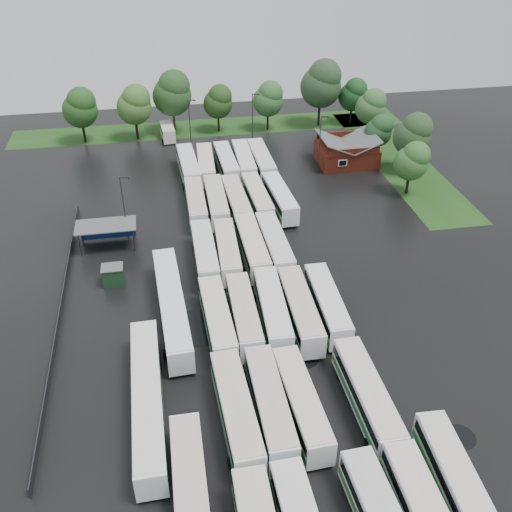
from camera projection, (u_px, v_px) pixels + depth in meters
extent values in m
plane|color=black|center=(257.00, 334.00, 64.57)|extent=(160.00, 160.00, 0.00)
cube|color=maroon|center=(346.00, 154.00, 102.24)|extent=(10.00, 8.00, 3.40)
cube|color=#4C4F51|center=(334.00, 142.00, 100.44)|extent=(5.07, 8.60, 2.19)
cube|color=#4C4F51|center=(361.00, 140.00, 101.17)|extent=(5.07, 8.60, 2.19)
cube|color=maroon|center=(355.00, 152.00, 97.75)|extent=(9.00, 0.20, 1.20)
cube|color=silver|center=(343.00, 163.00, 98.46)|extent=(1.60, 0.12, 1.20)
cylinder|color=#2D2D30|center=(80.00, 245.00, 76.99)|extent=(0.16, 0.16, 3.40)
cylinder|color=#2D2D30|center=(134.00, 240.00, 78.04)|extent=(0.16, 0.16, 3.40)
cylinder|color=#2D2D30|center=(82.00, 233.00, 79.61)|extent=(0.16, 0.16, 3.40)
cylinder|color=#2D2D30|center=(134.00, 228.00, 80.67)|extent=(0.16, 0.16, 3.40)
cube|color=#4C4F51|center=(106.00, 225.00, 77.83)|extent=(8.20, 4.20, 0.15)
cube|color=navy|center=(108.00, 230.00, 80.44)|extent=(7.60, 0.08, 2.60)
cube|color=#14321B|center=(113.00, 276.00, 71.84)|extent=(2.50, 2.00, 2.50)
cube|color=#4C4F51|center=(112.00, 267.00, 71.12)|extent=(2.70, 2.20, 0.12)
cube|color=#1B4112|center=(211.00, 127.00, 118.00)|extent=(80.00, 10.00, 0.01)
cube|color=#1B4112|center=(398.00, 159.00, 104.64)|extent=(10.00, 50.00, 0.01)
cube|color=#2D2D30|center=(61.00, 307.00, 67.55)|extent=(0.10, 50.00, 1.20)
cylinder|color=black|center=(292.00, 505.00, 46.40)|extent=(2.72, 1.02, 1.02)
cylinder|color=black|center=(365.00, 494.00, 47.20)|extent=(2.77, 1.04, 1.04)
cylinder|color=black|center=(404.00, 488.00, 47.68)|extent=(2.82, 1.06, 1.06)
cube|color=white|center=(236.00, 411.00, 52.60)|extent=(3.30, 13.36, 3.04)
cube|color=black|center=(236.00, 407.00, 52.27)|extent=(3.34, 12.84, 0.97)
cube|color=#287632|center=(236.00, 416.00, 52.97)|extent=(3.34, 13.10, 0.67)
cube|color=beige|center=(236.00, 399.00, 51.73)|extent=(3.17, 12.96, 0.13)
cylinder|color=black|center=(244.00, 460.00, 49.96)|extent=(2.82, 1.06, 1.06)
cylinder|color=black|center=(230.00, 389.00, 56.93)|extent=(2.82, 1.06, 1.06)
cube|color=white|center=(270.00, 404.00, 53.32)|extent=(2.74, 13.00, 2.98)
cube|color=black|center=(270.00, 400.00, 52.99)|extent=(2.81, 12.48, 0.95)
cube|color=#268133|center=(270.00, 409.00, 53.68)|extent=(2.80, 12.74, 0.66)
cube|color=beige|center=(270.00, 393.00, 52.47)|extent=(2.63, 12.61, 0.13)
cylinder|color=black|center=(279.00, 451.00, 50.74)|extent=(2.76, 1.04, 1.04)
cylinder|color=black|center=(262.00, 383.00, 57.56)|extent=(2.76, 1.04, 1.04)
cube|color=white|center=(301.00, 403.00, 53.57)|extent=(3.15, 12.68, 2.88)
cube|color=black|center=(301.00, 398.00, 53.26)|extent=(3.19, 12.18, 0.92)
cube|color=#2B7338|center=(301.00, 407.00, 53.93)|extent=(3.19, 12.43, 0.63)
cube|color=beige|center=(302.00, 392.00, 52.75)|extent=(3.03, 12.29, 0.13)
cylinder|color=black|center=(311.00, 448.00, 51.07)|extent=(2.67, 1.01, 1.01)
cylinder|color=black|center=(291.00, 383.00, 57.67)|extent=(2.67, 1.01, 1.01)
cube|color=white|center=(367.00, 395.00, 54.23)|extent=(2.92, 13.19, 3.01)
cube|color=black|center=(368.00, 391.00, 53.90)|extent=(2.98, 12.66, 0.96)
cube|color=#237636|center=(366.00, 400.00, 54.60)|extent=(2.97, 12.92, 0.66)
cube|color=beige|center=(369.00, 384.00, 53.37)|extent=(2.80, 12.79, 0.13)
cylinder|color=black|center=(381.00, 441.00, 51.62)|extent=(2.79, 1.05, 1.05)
cylinder|color=black|center=(352.00, 375.00, 58.52)|extent=(2.79, 1.05, 1.05)
cube|color=white|center=(217.00, 319.00, 63.66)|extent=(3.02, 12.82, 2.92)
cube|color=black|center=(217.00, 315.00, 63.33)|extent=(3.07, 12.31, 0.94)
cube|color=#317E42|center=(217.00, 324.00, 64.01)|extent=(3.07, 12.57, 0.64)
cube|color=silver|center=(217.00, 309.00, 62.82)|extent=(2.90, 12.44, 0.13)
cylinder|color=black|center=(222.00, 354.00, 61.12)|extent=(2.71, 1.02, 1.02)
cylinder|color=black|center=(214.00, 307.00, 67.81)|extent=(2.71, 1.02, 1.02)
cube|color=white|center=(244.00, 315.00, 64.32)|extent=(2.80, 12.65, 2.89)
cube|color=black|center=(244.00, 311.00, 64.00)|extent=(2.86, 12.14, 0.93)
cube|color=#267E3B|center=(244.00, 319.00, 64.67)|extent=(2.85, 12.40, 0.64)
cube|color=beige|center=(244.00, 305.00, 63.49)|extent=(2.69, 12.27, 0.13)
cylinder|color=black|center=(250.00, 349.00, 61.81)|extent=(2.68, 1.01, 1.01)
cylinder|color=black|center=(239.00, 303.00, 68.43)|extent=(2.68, 1.01, 1.01)
cube|color=white|center=(272.00, 310.00, 64.95)|extent=(3.37, 13.25, 3.01)
cube|color=black|center=(272.00, 306.00, 64.62)|extent=(3.41, 12.73, 0.96)
cube|color=#367F48|center=(272.00, 314.00, 65.32)|extent=(3.41, 12.99, 0.66)
cube|color=silver|center=(273.00, 299.00, 64.09)|extent=(3.24, 12.85, 0.13)
cylinder|color=black|center=(280.00, 345.00, 62.34)|extent=(2.79, 1.05, 1.05)
cylinder|color=black|center=(265.00, 298.00, 69.23)|extent=(2.79, 1.05, 1.05)
cube|color=white|center=(300.00, 310.00, 64.98)|extent=(2.99, 13.27, 3.03)
cube|color=black|center=(300.00, 305.00, 64.64)|extent=(3.04, 12.74, 0.97)
cube|color=#377B41|center=(300.00, 314.00, 65.35)|extent=(3.04, 13.01, 0.67)
cube|color=beige|center=(301.00, 299.00, 64.11)|extent=(2.87, 12.87, 0.13)
cylinder|color=black|center=(309.00, 344.00, 62.35)|extent=(2.81, 1.06, 1.06)
cylinder|color=black|center=(291.00, 298.00, 69.29)|extent=(2.81, 1.06, 1.06)
cube|color=white|center=(327.00, 304.00, 65.91)|extent=(2.99, 12.77, 2.91)
cube|color=black|center=(327.00, 300.00, 65.59)|extent=(3.04, 12.26, 0.93)
cube|color=#30703C|center=(327.00, 309.00, 66.27)|extent=(3.04, 12.52, 0.64)
cube|color=silver|center=(328.00, 294.00, 65.08)|extent=(2.88, 12.39, 0.13)
cylinder|color=black|center=(336.00, 337.00, 63.39)|extent=(2.70, 1.02, 1.02)
cylinder|color=black|center=(317.00, 293.00, 70.05)|extent=(2.70, 1.02, 1.02)
cube|color=white|center=(205.00, 253.00, 74.81)|extent=(2.76, 12.87, 2.94)
cube|color=black|center=(205.00, 250.00, 74.49)|extent=(2.82, 12.35, 0.94)
cube|color=#20702F|center=(205.00, 258.00, 75.17)|extent=(2.81, 12.61, 0.65)
cube|color=silver|center=(204.00, 244.00, 73.97)|extent=(2.65, 12.48, 0.13)
cylinder|color=black|center=(209.00, 281.00, 72.25)|extent=(2.73, 1.03, 1.03)
cylinder|color=black|center=(202.00, 246.00, 79.00)|extent=(2.73, 1.03, 1.03)
cube|color=white|center=(227.00, 251.00, 75.33)|extent=(3.10, 12.67, 2.88)
cube|color=black|center=(227.00, 248.00, 75.01)|extent=(3.14, 12.17, 0.92)
cube|color=#257837|center=(228.00, 255.00, 75.68)|extent=(3.14, 12.42, 0.63)
cube|color=beige|center=(227.00, 242.00, 74.50)|extent=(2.98, 12.29, 0.13)
cylinder|color=black|center=(232.00, 278.00, 72.82)|extent=(2.67, 1.01, 1.01)
cylinder|color=black|center=(224.00, 244.00, 79.43)|extent=(2.67, 1.01, 1.01)
cube|color=white|center=(252.00, 247.00, 76.06)|extent=(2.90, 13.24, 3.03)
cube|color=black|center=(252.00, 243.00, 75.72)|extent=(2.96, 12.72, 0.97)
cube|color=#336E40|center=(252.00, 251.00, 76.43)|extent=(2.95, 12.98, 0.67)
cube|color=beige|center=(252.00, 237.00, 75.19)|extent=(2.78, 12.85, 0.13)
cylinder|color=black|center=(258.00, 274.00, 73.43)|extent=(2.81, 1.06, 1.06)
cylinder|color=black|center=(247.00, 240.00, 80.36)|extent=(2.81, 1.06, 1.06)
cube|color=white|center=(274.00, 245.00, 76.42)|extent=(2.91, 13.25, 3.03)
cube|color=black|center=(274.00, 241.00, 76.09)|extent=(2.97, 12.73, 0.97)
cube|color=#367543|center=(274.00, 249.00, 76.79)|extent=(2.96, 12.99, 0.67)
cube|color=silver|center=(275.00, 235.00, 75.55)|extent=(2.79, 12.86, 0.13)
cylinder|color=black|center=(281.00, 272.00, 73.79)|extent=(2.81, 1.06, 1.06)
cylinder|color=black|center=(268.00, 238.00, 80.73)|extent=(2.81, 1.06, 1.06)
cube|color=white|center=(196.00, 203.00, 86.42)|extent=(2.74, 12.65, 2.89)
cube|color=black|center=(196.00, 200.00, 86.10)|extent=(2.80, 12.15, 0.93)
cube|color=#327741|center=(196.00, 207.00, 86.78)|extent=(2.79, 12.40, 0.64)
cube|color=beige|center=(195.00, 194.00, 85.59)|extent=(2.63, 12.27, 0.13)
cylinder|color=black|center=(199.00, 225.00, 83.91)|extent=(2.68, 1.01, 1.01)
cylinder|color=black|center=(194.00, 199.00, 90.54)|extent=(2.68, 1.01, 1.01)
cube|color=white|center=(216.00, 202.00, 86.64)|extent=(2.91, 13.10, 2.99)
cube|color=black|center=(216.00, 198.00, 86.31)|extent=(2.97, 12.58, 0.96)
cube|color=#367945|center=(216.00, 206.00, 87.01)|extent=(2.96, 12.84, 0.66)
cube|color=beige|center=(216.00, 193.00, 85.79)|extent=(2.79, 12.71, 0.13)
cylinder|color=black|center=(220.00, 224.00, 84.04)|extent=(2.78, 1.04, 1.04)
cylinder|color=black|center=(214.00, 198.00, 90.90)|extent=(2.78, 1.04, 1.04)
cube|color=white|center=(236.00, 202.00, 86.77)|extent=(3.05, 13.05, 2.98)
cube|color=black|center=(236.00, 198.00, 86.44)|extent=(3.10, 12.53, 0.95)
cube|color=#307F41|center=(236.00, 205.00, 87.13)|extent=(3.10, 12.79, 0.65)
cube|color=beige|center=(236.00, 193.00, 85.91)|extent=(2.93, 12.66, 0.13)
cylinder|color=black|center=(241.00, 224.00, 84.18)|extent=(2.76, 1.04, 1.04)
cylinder|color=black|center=(233.00, 198.00, 91.00)|extent=(2.76, 1.04, 1.04)
cube|color=white|center=(257.00, 198.00, 87.77)|extent=(3.05, 12.78, 2.91)
cube|color=black|center=(257.00, 195.00, 87.45)|extent=(3.10, 12.27, 0.93)
cube|color=#3E824D|center=(257.00, 202.00, 88.13)|extent=(3.10, 12.53, 0.64)
cube|color=beige|center=(257.00, 189.00, 86.94)|extent=(2.94, 12.39, 0.13)
cylinder|color=black|center=(262.00, 219.00, 85.25)|extent=(2.70, 1.02, 1.02)
cylinder|color=black|center=(253.00, 195.00, 91.91)|extent=(2.70, 1.02, 1.02)
cube|color=white|center=(280.00, 198.00, 87.82)|extent=(3.33, 12.97, 2.94)
cube|color=black|center=(280.00, 194.00, 87.49)|extent=(3.37, 12.46, 0.94)
cube|color=#258034|center=(279.00, 202.00, 88.17)|extent=(3.37, 12.71, 0.65)
cube|color=white|center=(280.00, 189.00, 86.97)|extent=(3.21, 12.58, 0.13)
cylinder|color=black|center=(285.00, 219.00, 85.26)|extent=(2.73, 1.03, 1.03)
cylinder|color=black|center=(274.00, 194.00, 92.00)|extent=(2.73, 1.03, 1.03)
cube|color=white|center=(188.00, 167.00, 97.19)|extent=(3.27, 13.31, 3.03)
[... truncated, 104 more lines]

